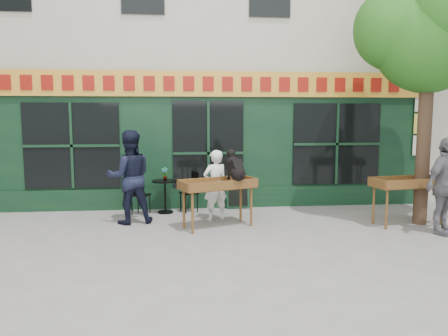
{
  "coord_description": "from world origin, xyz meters",
  "views": [
    {
      "loc": [
        -0.69,
        -8.19,
        2.25
      ],
      "look_at": [
        0.2,
        0.5,
        1.2
      ],
      "focal_mm": 35.0,
      "sensor_mm": 36.0,
      "label": 1
    }
  ],
  "objects_px": {
    "man_right": "(444,186)",
    "man_left": "(129,177)",
    "book_cart_center": "(218,187)",
    "bistro_table": "(165,190)",
    "woman": "(215,185)",
    "dog": "(236,164)",
    "book_cart_right": "(408,185)"
  },
  "relations": [
    {
      "from": "book_cart_center",
      "to": "book_cart_right",
      "type": "height_order",
      "value": "same"
    },
    {
      "from": "book_cart_right",
      "to": "woman",
      "type": "bearing_deg",
      "value": 158.94
    },
    {
      "from": "man_right",
      "to": "bistro_table",
      "type": "distance_m",
      "value": 5.84
    },
    {
      "from": "book_cart_right",
      "to": "man_right",
      "type": "height_order",
      "value": "man_right"
    },
    {
      "from": "woman",
      "to": "bistro_table",
      "type": "xyz_separation_m",
      "value": [
        -1.1,
        0.79,
        -0.22
      ]
    },
    {
      "from": "book_cart_center",
      "to": "book_cart_right",
      "type": "distance_m",
      "value": 3.93
    },
    {
      "from": "dog",
      "to": "man_left",
      "type": "xyz_separation_m",
      "value": [
        -2.15,
        0.59,
        -0.31
      ]
    },
    {
      "from": "woman",
      "to": "bistro_table",
      "type": "relative_size",
      "value": 2.0
    },
    {
      "from": "dog",
      "to": "man_left",
      "type": "bearing_deg",
      "value": 143.34
    },
    {
      "from": "man_right",
      "to": "man_left",
      "type": "distance_m",
      "value": 6.2
    },
    {
      "from": "dog",
      "to": "man_right",
      "type": "xyz_separation_m",
      "value": [
        3.87,
        -0.88,
        -0.36
      ]
    },
    {
      "from": "man_left",
      "to": "bistro_table",
      "type": "bearing_deg",
      "value": -140.96
    },
    {
      "from": "man_right",
      "to": "man_left",
      "type": "height_order",
      "value": "man_left"
    },
    {
      "from": "book_cart_center",
      "to": "man_right",
      "type": "relative_size",
      "value": 0.88
    },
    {
      "from": "book_cart_right",
      "to": "man_left",
      "type": "height_order",
      "value": "man_left"
    },
    {
      "from": "dog",
      "to": "book_cart_right",
      "type": "bearing_deg",
      "value": -23.43
    },
    {
      "from": "dog",
      "to": "woman",
      "type": "distance_m",
      "value": 0.95
    },
    {
      "from": "woman",
      "to": "man_left",
      "type": "height_order",
      "value": "man_left"
    },
    {
      "from": "book_cart_center",
      "to": "woman",
      "type": "height_order",
      "value": "woman"
    },
    {
      "from": "man_left",
      "to": "man_right",
      "type": "bearing_deg",
      "value": 153.23
    },
    {
      "from": "woman",
      "to": "man_left",
      "type": "distance_m",
      "value": 1.82
    },
    {
      "from": "book_cart_center",
      "to": "man_right",
      "type": "distance_m",
      "value": 4.33
    },
    {
      "from": "man_left",
      "to": "dog",
      "type": "bearing_deg",
      "value": 151.62
    },
    {
      "from": "book_cart_center",
      "to": "book_cart_right",
      "type": "relative_size",
      "value": 1.03
    },
    {
      "from": "bistro_table",
      "to": "book_cart_center",
      "type": "bearing_deg",
      "value": -52.51
    },
    {
      "from": "book_cart_right",
      "to": "man_left",
      "type": "distance_m",
      "value": 5.77
    },
    {
      "from": "book_cart_center",
      "to": "dog",
      "type": "height_order",
      "value": "dog"
    },
    {
      "from": "woman",
      "to": "man_right",
      "type": "bearing_deg",
      "value": 138.14
    },
    {
      "from": "bistro_table",
      "to": "man_left",
      "type": "height_order",
      "value": "man_left"
    },
    {
      "from": "book_cart_center",
      "to": "bistro_table",
      "type": "relative_size",
      "value": 2.14
    },
    {
      "from": "book_cart_center",
      "to": "dog",
      "type": "relative_size",
      "value": 2.7
    },
    {
      "from": "book_cart_right",
      "to": "book_cart_center",
      "type": "bearing_deg",
      "value": 168.26
    }
  ]
}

